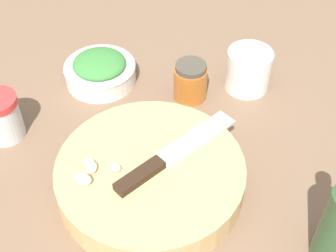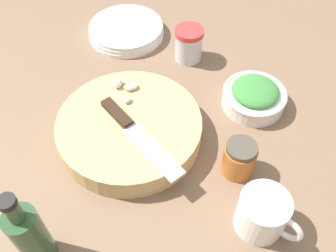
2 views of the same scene
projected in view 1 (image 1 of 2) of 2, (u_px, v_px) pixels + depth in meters
ground_plane at (162, 144)px, 0.80m from camera, size 5.00×5.00×0.00m
cutting_board at (150, 176)px, 0.72m from camera, size 0.29×0.29×0.05m
chef_knife at (170, 156)px, 0.71m from camera, size 0.18×0.19×0.01m
garlic_cloves at (91, 172)px, 0.68m from camera, size 0.07×0.06×0.02m
herb_bowl at (100, 70)px, 0.90m from camera, size 0.14×0.14×0.06m
spice_jar at (2, 115)px, 0.79m from camera, size 0.07×0.07×0.08m
coffee_mug at (249, 69)px, 0.88m from camera, size 0.08×0.11×0.08m
honey_jar at (190, 81)px, 0.86m from camera, size 0.06×0.06×0.07m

